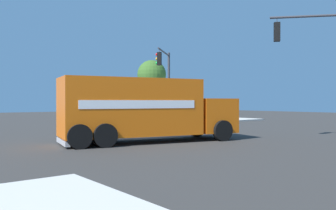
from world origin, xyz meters
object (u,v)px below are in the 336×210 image
at_px(pedestrian_near_corner, 163,109).
at_px(traffic_light_secondary, 335,55).
at_px(traffic_light_primary, 166,75).
at_px(delivery_truck, 145,109).
at_px(shade_tree_near, 152,75).
at_px(pedestrian_crossing, 188,109).

bearing_deg(pedestrian_near_corner, traffic_light_secondary, 75.99).
relative_size(traffic_light_primary, traffic_light_secondary, 0.91).
bearing_deg(traffic_light_primary, traffic_light_secondary, 88.75).
bearing_deg(delivery_truck, traffic_light_primary, -133.08).
distance_m(pedestrian_near_corner, shade_tree_near, 5.91).
relative_size(pedestrian_near_corner, pedestrian_crossing, 1.08).
relative_size(delivery_truck, traffic_light_secondary, 1.36).
relative_size(pedestrian_near_corner, shade_tree_near, 0.26).
bearing_deg(pedestrian_crossing, delivery_truck, 43.34).
xyz_separation_m(traffic_light_secondary, pedestrian_crossing, (-10.16, -22.07, -3.19)).
bearing_deg(traffic_light_primary, shade_tree_near, -120.95).
bearing_deg(pedestrian_near_corner, shade_tree_near, -111.08).
distance_m(pedestrian_near_corner, pedestrian_crossing, 5.46).
bearing_deg(shade_tree_near, traffic_light_primary, 59.05).
distance_m(traffic_light_secondary, pedestrian_crossing, 24.50).
distance_m(pedestrian_crossing, shade_tree_near, 5.74).
bearing_deg(pedestrian_crossing, traffic_light_primary, 40.07).
height_order(pedestrian_near_corner, pedestrian_crossing, pedestrian_near_corner).
relative_size(traffic_light_secondary, shade_tree_near, 0.99).
relative_size(traffic_light_secondary, pedestrian_crossing, 4.11).
height_order(traffic_light_primary, traffic_light_secondary, traffic_light_secondary).
bearing_deg(traffic_light_primary, pedestrian_crossing, -139.93).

